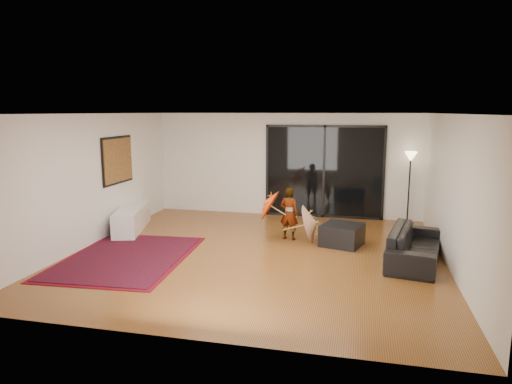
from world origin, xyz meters
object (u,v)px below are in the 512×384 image
(media_console, at_px, (132,218))
(child, at_px, (289,214))
(ottoman, at_px, (342,235))
(sofa, at_px, (415,245))

(media_console, relative_size, child, 1.76)
(media_console, height_order, child, child)
(media_console, xyz_separation_m, ottoman, (4.85, -0.16, -0.06))
(child, bearing_deg, media_console, 11.37)
(sofa, height_order, child, child)
(sofa, xyz_separation_m, child, (-2.50, 0.96, 0.26))
(ottoman, xyz_separation_m, child, (-1.14, 0.19, 0.35))
(sofa, bearing_deg, child, 79.84)
(sofa, xyz_separation_m, ottoman, (-1.35, 0.77, -0.09))
(sofa, distance_m, child, 2.69)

